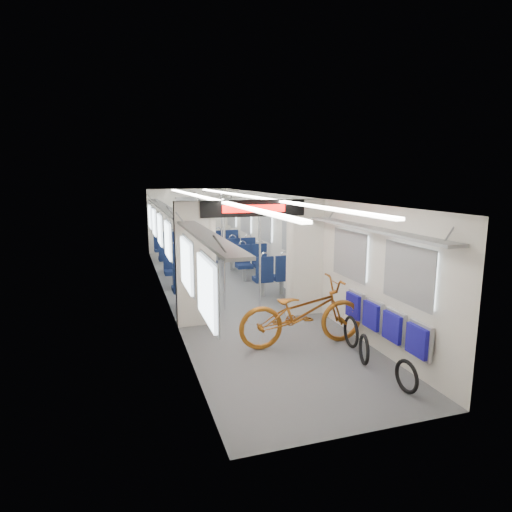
# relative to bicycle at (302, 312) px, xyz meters

# --- Properties ---
(carriage) EXTENTS (12.00, 12.02, 2.31)m
(carriage) POSITION_rel_bicycle_xyz_m (-0.38, 3.25, 0.95)
(carriage) COLOR #515456
(carriage) RESTS_ON ground
(bicycle) EXTENTS (2.14, 0.82, 1.11)m
(bicycle) POSITION_rel_bicycle_xyz_m (0.00, 0.00, 0.00)
(bicycle) COLOR #9F5817
(bicycle) RESTS_ON ground
(flip_bench) EXTENTS (0.12, 2.08, 0.48)m
(flip_bench) POSITION_rel_bicycle_xyz_m (0.97, -0.82, 0.03)
(flip_bench) COLOR gray
(flip_bench) RESTS_ON carriage
(bike_hoop_a) EXTENTS (0.06, 0.44, 0.44)m
(bike_hoop_a) POSITION_rel_bicycle_xyz_m (0.64, -1.87, -0.36)
(bike_hoop_a) COLOR black
(bike_hoop_a) RESTS_ON ground
(bike_hoop_b) EXTENTS (0.18, 0.46, 0.46)m
(bike_hoop_b) POSITION_rel_bicycle_xyz_m (0.58, -0.96, -0.35)
(bike_hoop_b) COLOR black
(bike_hoop_b) RESTS_ON ground
(bike_hoop_c) EXTENTS (0.10, 0.52, 0.52)m
(bike_hoop_c) POSITION_rel_bicycle_xyz_m (0.72, -0.33, -0.32)
(bike_hoop_c) COLOR black
(bike_hoop_c) RESTS_ON ground
(seat_bay_near_left) EXTENTS (0.92, 2.13, 1.12)m
(seat_bay_near_left) POSITION_rel_bicycle_xyz_m (-1.32, 3.50, -0.00)
(seat_bay_near_left) COLOR #0D183C
(seat_bay_near_left) RESTS_ON ground
(seat_bay_near_right) EXTENTS (0.88, 1.93, 1.05)m
(seat_bay_near_right) POSITION_rel_bicycle_xyz_m (0.55, 3.76, -0.03)
(seat_bay_near_right) COLOR #0D183C
(seat_bay_near_right) RESTS_ON ground
(seat_bay_far_left) EXTENTS (0.88, 1.95, 1.06)m
(seat_bay_far_left) POSITION_rel_bicycle_xyz_m (-1.32, 7.01, -0.03)
(seat_bay_far_left) COLOR #0D183C
(seat_bay_far_left) RESTS_ON ground
(seat_bay_far_right) EXTENTS (0.90, 2.02, 1.08)m
(seat_bay_far_right) POSITION_rel_bicycle_xyz_m (0.55, 6.72, -0.02)
(seat_bay_far_right) COLOR #0D183C
(seat_bay_far_right) RESTS_ON ground
(stanchion_near_left) EXTENTS (0.04, 0.04, 2.30)m
(stanchion_near_left) POSITION_rel_bicycle_xyz_m (-0.77, 2.21, 0.60)
(stanchion_near_left) COLOR silver
(stanchion_near_left) RESTS_ON ground
(stanchion_near_right) EXTENTS (0.04, 0.04, 2.30)m
(stanchion_near_right) POSITION_rel_bicycle_xyz_m (-0.09, 1.93, 0.60)
(stanchion_near_right) COLOR silver
(stanchion_near_right) RESTS_ON ground
(stanchion_far_left) EXTENTS (0.04, 0.04, 2.30)m
(stanchion_far_left) POSITION_rel_bicycle_xyz_m (-0.80, 5.22, 0.60)
(stanchion_far_left) COLOR silver
(stanchion_far_left) RESTS_ON ground
(stanchion_far_right) EXTENTS (0.04, 0.04, 2.30)m
(stanchion_far_right) POSITION_rel_bicycle_xyz_m (-0.13, 5.18, 0.60)
(stanchion_far_right) COLOR silver
(stanchion_far_right) RESTS_ON ground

